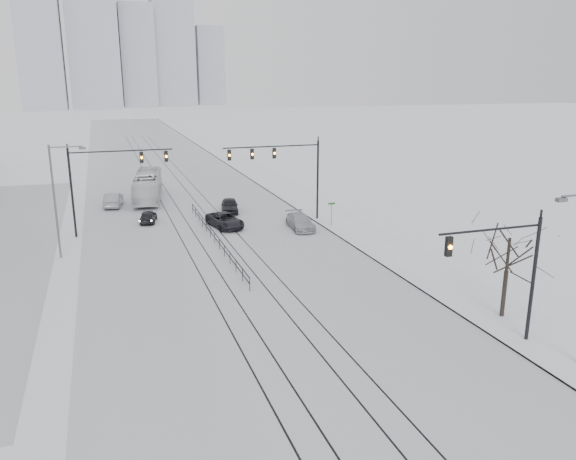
# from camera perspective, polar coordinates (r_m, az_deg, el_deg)

# --- Properties ---
(ground) EXTENTS (500.00, 500.00, 0.00)m
(ground) POSITION_cam_1_polar(r_m,az_deg,el_deg) (23.22, 8.34, -21.80)
(ground) COLOR silver
(ground) RESTS_ON ground
(road) EXTENTS (22.00, 260.00, 0.02)m
(road) POSITION_cam_1_polar(r_m,az_deg,el_deg) (78.14, -11.76, 4.63)
(road) COLOR silver
(road) RESTS_ON ground
(sidewalk_east) EXTENTS (5.00, 260.00, 0.16)m
(sidewalk_east) POSITION_cam_1_polar(r_m,az_deg,el_deg) (80.76, -2.18, 5.32)
(sidewalk_east) COLOR silver
(sidewalk_east) RESTS_ON ground
(curb) EXTENTS (0.10, 260.00, 0.12)m
(curb) POSITION_cam_1_polar(r_m,az_deg,el_deg) (80.13, -3.87, 5.20)
(curb) COLOR gray
(curb) RESTS_ON ground
(tram_rails) EXTENTS (5.30, 180.00, 0.01)m
(tram_rails) POSITION_cam_1_polar(r_m,az_deg,el_deg) (58.73, -9.35, 1.31)
(tram_rails) COLOR black
(tram_rails) RESTS_ON ground
(skyline) EXTENTS (96.00, 48.00, 72.00)m
(skyline) POSITION_cam_1_polar(r_m,az_deg,el_deg) (290.83, -16.53, 17.90)
(skyline) COLOR #999CA8
(skyline) RESTS_ON ground
(traffic_mast_near) EXTENTS (6.10, 0.37, 7.00)m
(traffic_mast_near) POSITION_cam_1_polar(r_m,az_deg,el_deg) (31.16, 21.62, -3.37)
(traffic_mast_near) COLOR black
(traffic_mast_near) RESTS_ON ground
(traffic_mast_ne) EXTENTS (9.60, 0.37, 8.00)m
(traffic_mast_ne) POSITION_cam_1_polar(r_m,az_deg,el_deg) (54.71, -0.23, 6.63)
(traffic_mast_ne) COLOR black
(traffic_mast_ne) RESTS_ON ground
(traffic_mast_nw) EXTENTS (9.10, 0.37, 8.00)m
(traffic_mast_nw) POSITION_cam_1_polar(r_m,az_deg,el_deg) (53.05, -18.04, 5.41)
(traffic_mast_nw) COLOR black
(traffic_mast_nw) RESTS_ON ground
(street_light_west) EXTENTS (2.73, 0.25, 9.00)m
(street_light_west) POSITION_cam_1_polar(r_m,az_deg,el_deg) (47.32, -22.33, 3.45)
(street_light_west) COLOR #595B60
(street_light_west) RESTS_ON ground
(bare_tree) EXTENTS (4.40, 4.40, 6.10)m
(bare_tree) POSITION_cam_1_polar(r_m,az_deg,el_deg) (34.87, 21.54, -1.57)
(bare_tree) COLOR black
(bare_tree) RESTS_ON ground
(median_fence) EXTENTS (0.06, 24.00, 1.00)m
(median_fence) POSITION_cam_1_polar(r_m,az_deg,el_deg) (49.07, -7.46, -0.77)
(median_fence) COLOR black
(median_fence) RESTS_ON ground
(street_sign) EXTENTS (0.70, 0.06, 2.40)m
(street_sign) POSITION_cam_1_polar(r_m,az_deg,el_deg) (54.00, 4.45, 1.98)
(street_sign) COLOR #595B60
(street_sign) RESTS_ON ground
(sedan_sb_inner) EXTENTS (2.17, 3.85, 1.24)m
(sedan_sb_inner) POSITION_cam_1_polar(r_m,az_deg,el_deg) (57.37, -14.02, 1.34)
(sedan_sb_inner) COLOR black
(sedan_sb_inner) RESTS_ON ground
(sedan_sb_outer) EXTENTS (2.40, 4.94, 1.56)m
(sedan_sb_outer) POSITION_cam_1_polar(r_m,az_deg,el_deg) (65.48, -17.32, 2.93)
(sedan_sb_outer) COLOR gray
(sedan_sb_outer) RESTS_ON ground
(sedan_nb_front) EXTENTS (3.31, 5.43, 1.41)m
(sedan_nb_front) POSITION_cam_1_polar(r_m,az_deg,el_deg) (54.14, -6.43, 0.98)
(sedan_nb_front) COLOR black
(sedan_nb_front) RESTS_ON ground
(sedan_nb_right) EXTENTS (2.26, 4.95, 1.41)m
(sedan_nb_right) POSITION_cam_1_polar(r_m,az_deg,el_deg) (53.24, 1.26, 0.83)
(sedan_nb_right) COLOR #ABACB3
(sedan_nb_right) RESTS_ON ground
(sedan_nb_far) EXTENTS (2.57, 4.64, 1.49)m
(sedan_nb_far) POSITION_cam_1_polar(r_m,az_deg,el_deg) (60.17, -5.96, 2.47)
(sedan_nb_far) COLOR black
(sedan_nb_far) RESTS_ON ground
(box_truck) EXTENTS (4.40, 12.14, 3.31)m
(box_truck) POSITION_cam_1_polar(r_m,az_deg,el_deg) (67.79, -14.06, 4.32)
(box_truck) COLOR silver
(box_truck) RESTS_ON ground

